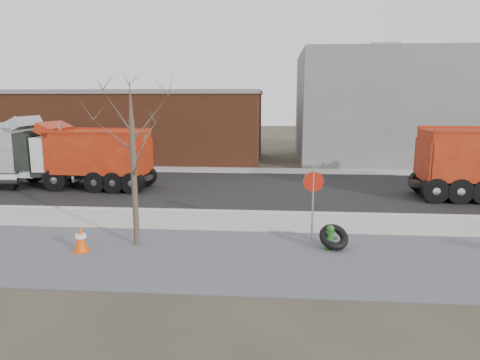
# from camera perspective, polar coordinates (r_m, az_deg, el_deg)

# --- Properties ---
(ground) EXTENTS (120.00, 120.00, 0.00)m
(ground) POSITION_cam_1_polar(r_m,az_deg,el_deg) (16.06, 0.36, -5.87)
(ground) COLOR #383328
(ground) RESTS_ON ground
(gravel_verge) EXTENTS (60.00, 5.00, 0.03)m
(gravel_verge) POSITION_cam_1_polar(r_m,az_deg,el_deg) (12.75, -0.83, -10.29)
(gravel_verge) COLOR slate
(gravel_verge) RESTS_ON ground
(sidewalk) EXTENTS (60.00, 2.50, 0.06)m
(sidewalk) POSITION_cam_1_polar(r_m,az_deg,el_deg) (16.29, 0.43, -5.52)
(sidewalk) COLOR #9E9B93
(sidewalk) RESTS_ON ground
(curb) EXTENTS (60.00, 0.15, 0.11)m
(curb) POSITION_cam_1_polar(r_m,az_deg,el_deg) (17.54, 0.74, -4.26)
(curb) COLOR #9E9B93
(curb) RESTS_ON ground
(road) EXTENTS (60.00, 9.40, 0.02)m
(road) POSITION_cam_1_polar(r_m,az_deg,el_deg) (22.16, 1.57, -1.20)
(road) COLOR black
(road) RESTS_ON ground
(far_sidewalk) EXTENTS (60.00, 2.00, 0.06)m
(far_sidewalk) POSITION_cam_1_polar(r_m,az_deg,el_deg) (27.75, 2.21, 1.27)
(far_sidewalk) COLOR #9E9B93
(far_sidewalk) RESTS_ON ground
(building_grey) EXTENTS (12.00, 10.00, 8.00)m
(building_grey) POSITION_cam_1_polar(r_m,az_deg,el_deg) (34.27, 18.12, 9.22)
(building_grey) COLOR slate
(building_grey) RESTS_ON ground
(building_brick) EXTENTS (20.20, 8.20, 5.30)m
(building_brick) POSITION_cam_1_polar(r_m,az_deg,el_deg) (34.27, -14.47, 7.16)
(building_brick) COLOR brown
(building_brick) RESTS_ON ground
(bare_tree) EXTENTS (3.20, 3.20, 5.20)m
(bare_tree) POSITION_cam_1_polar(r_m,az_deg,el_deg) (13.53, -14.16, 4.92)
(bare_tree) COLOR #382D23
(bare_tree) RESTS_ON ground
(fire_hydrant) EXTENTS (0.46, 0.45, 0.81)m
(fire_hydrant) POSITION_cam_1_polar(r_m,az_deg,el_deg) (13.55, 11.91, -7.65)
(fire_hydrant) COLOR #2E6928
(fire_hydrant) RESTS_ON ground
(truck_tire) EXTENTS (1.11, 1.06, 0.79)m
(truck_tire) POSITION_cam_1_polar(r_m,az_deg,el_deg) (13.61, 12.40, -7.44)
(truck_tire) COLOR black
(truck_tire) RESTS_ON ground
(stop_sign) EXTENTS (0.69, 0.06, 2.54)m
(stop_sign) POSITION_cam_1_polar(r_m,az_deg,el_deg) (13.91, 9.73, -1.23)
(stop_sign) COLOR gray
(stop_sign) RESTS_ON ground
(traffic_cone_near) EXTENTS (0.44, 0.44, 0.84)m
(traffic_cone_near) POSITION_cam_1_polar(r_m,az_deg,el_deg) (13.93, -20.46, -7.39)
(traffic_cone_near) COLOR #E24B07
(traffic_cone_near) RESTS_ON ground
(dump_truck_red_b) EXTENTS (8.09, 2.76, 3.40)m
(dump_truck_red_b) POSITION_cam_1_polar(r_m,az_deg,el_deg) (23.59, -20.41, 3.10)
(dump_truck_red_b) COLOR black
(dump_truck_red_b) RESTS_ON ground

